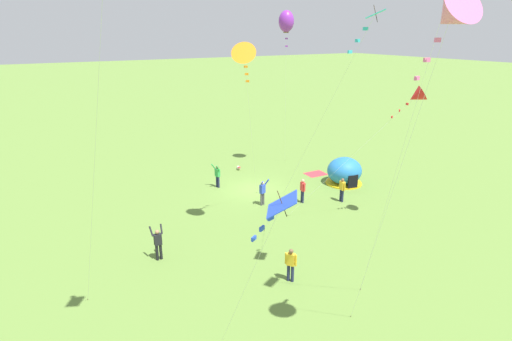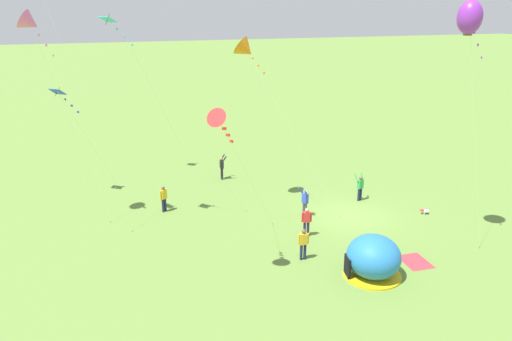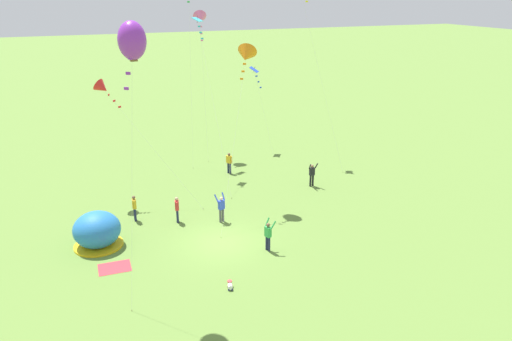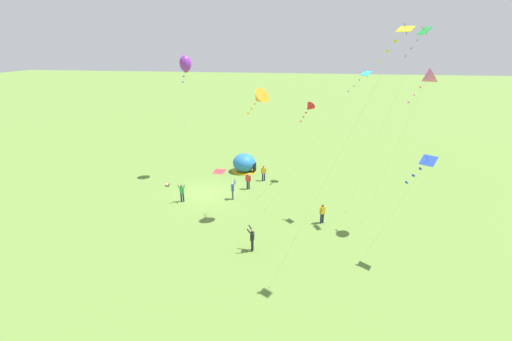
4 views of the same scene
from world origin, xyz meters
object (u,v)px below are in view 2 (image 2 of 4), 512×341
(person_flying_kite, at_px, (305,201))
(kite_pink, at_px, (30,23))
(person_far_back, at_px, (360,187))
(kite_cyan, at_px, (116,30))
(person_strolling, at_px, (303,243))
(kite_blue, at_px, (61,96))
(kite_purple, at_px, (470,17))
(person_arms_raised, at_px, (222,167))
(person_watching_sky, at_px, (307,221))
(toddler_crawling, at_px, (424,211))
(person_near_tent, at_px, (164,197))
(popup_tent, at_px, (373,257))
(kite_red, at_px, (220,121))
(kite_orange, at_px, (246,50))

(person_flying_kite, bearing_deg, kite_pink, 77.70)
(person_far_back, xyz_separation_m, kite_cyan, (0.58, 14.90, 10.32))
(person_strolling, xyz_separation_m, kite_pink, (8.31, 12.42, 10.73))
(person_flying_kite, xyz_separation_m, kite_blue, (7.89, 13.91, 5.98))
(kite_purple, bearing_deg, person_arms_raised, 33.59)
(person_arms_raised, bearing_deg, kite_purple, -146.41)
(person_watching_sky, relative_size, person_flying_kite, 0.91)
(kite_blue, bearing_deg, toddler_crawling, -114.89)
(person_strolling, distance_m, person_near_tent, 10.42)
(popup_tent, distance_m, kite_red, 10.02)
(kite_red, xyz_separation_m, kite_orange, (8.79, -3.77, 2.14))
(popup_tent, xyz_separation_m, kite_pink, (10.84, 15.03, 10.69))
(kite_purple, bearing_deg, kite_red, 91.60)
(kite_pink, relative_size, kite_purple, 0.96)
(person_flying_kite, xyz_separation_m, person_far_back, (1.29, -4.55, 0.00))
(person_arms_raised, bearing_deg, kite_blue, 91.87)
(toddler_crawling, relative_size, kite_pink, 0.04)
(kite_blue, bearing_deg, person_far_back, -109.67)
(person_arms_raised, distance_m, kite_red, 16.11)
(kite_cyan, bearing_deg, person_watching_sky, -115.72)
(popup_tent, xyz_separation_m, kite_orange, (10.51, 3.30, 9.03))
(person_strolling, relative_size, person_flying_kite, 0.91)
(person_flying_kite, xyz_separation_m, kite_orange, (2.86, 2.92, 9.03))
(kite_blue, bearing_deg, popup_tent, -137.39)
(person_far_back, xyz_separation_m, kite_red, (-7.22, 11.24, 6.89))
(person_near_tent, height_order, person_far_back, person_far_back)
(person_far_back, bearing_deg, toddler_crawling, -139.21)
(popup_tent, distance_m, toddler_crawling, 9.04)
(popup_tent, distance_m, kite_blue, 21.94)
(popup_tent, xyz_separation_m, person_flying_kite, (7.65, 0.38, 0.00))
(toddler_crawling, relative_size, person_strolling, 0.32)
(person_flying_kite, distance_m, kite_red, 11.29)
(popup_tent, distance_m, kite_cyan, 17.67)
(person_flying_kite, height_order, kite_pink, kite_pink)
(kite_red, bearing_deg, popup_tent, -103.65)
(kite_cyan, relative_size, kite_red, 1.44)
(person_strolling, bearing_deg, person_arms_raised, 4.51)
(person_watching_sky, relative_size, kite_purple, 0.13)
(kite_pink, xyz_separation_m, kite_blue, (4.69, -0.74, -4.72))
(toddler_crawling, distance_m, kite_pink, 25.39)
(person_arms_raised, distance_m, person_flying_kite, 8.87)
(kite_red, bearing_deg, kite_purple, -88.40)
(toddler_crawling, height_order, kite_pink, kite_pink)
(person_far_back, bearing_deg, kite_orange, 78.10)
(kite_pink, distance_m, kite_red, 12.70)
(person_flying_kite, height_order, kite_orange, kite_orange)
(popup_tent, relative_size, person_arms_raised, 1.49)
(kite_red, bearing_deg, person_near_tent, 9.68)
(toddler_crawling, xyz_separation_m, person_far_back, (3.27, 2.82, 0.82))
(kite_pink, relative_size, kite_cyan, 1.02)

